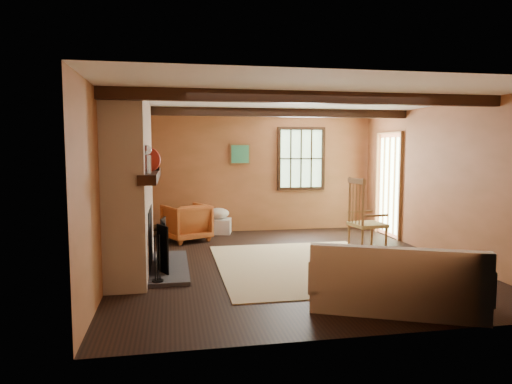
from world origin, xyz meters
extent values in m
plane|color=black|center=(0.00, 0.00, 0.00)|extent=(5.50, 5.50, 0.00)
cube|color=#A85F3B|center=(0.00, 2.75, 1.20)|extent=(5.00, 0.02, 2.40)
cube|color=#A85F3B|center=(0.00, -2.75, 1.20)|extent=(5.00, 0.02, 2.40)
cube|color=#A85F3B|center=(-2.50, 0.00, 1.20)|extent=(0.02, 5.50, 2.40)
cube|color=#A85F3B|center=(2.50, 0.00, 1.20)|extent=(0.02, 5.50, 2.40)
cube|color=white|center=(0.00, 0.00, 2.40)|extent=(5.00, 5.50, 0.02)
cube|color=black|center=(0.00, -1.20, 2.33)|extent=(5.00, 0.12, 0.14)
cube|color=black|center=(0.00, 1.20, 2.33)|extent=(5.00, 0.12, 0.14)
cube|color=black|center=(1.00, 2.72, 1.50)|extent=(1.02, 0.06, 1.32)
cube|color=#BDECB4|center=(1.00, 2.75, 1.50)|extent=(0.90, 0.01, 1.20)
cube|color=black|center=(1.00, 2.73, 1.50)|extent=(0.90, 0.03, 0.02)
cube|color=brown|center=(2.47, 1.70, 1.00)|extent=(0.06, 1.00, 2.06)
cube|color=#BDECB4|center=(2.50, 1.70, 1.00)|extent=(0.01, 0.80, 1.85)
cube|color=brown|center=(-0.30, 2.72, 1.60)|extent=(0.42, 0.03, 0.42)
cube|color=#297B6D|center=(-0.30, 2.71, 1.60)|extent=(0.36, 0.01, 0.36)
cube|color=#A25F3F|center=(-2.25, 0.00, 1.20)|extent=(0.50, 2.20, 2.40)
cube|color=black|center=(-2.18, 0.00, 0.45)|extent=(0.38, 1.00, 0.85)
cube|color=#37363B|center=(-1.75, 0.00, 0.03)|extent=(0.55, 1.80, 0.05)
cube|color=black|center=(-1.97, 0.00, 1.35)|extent=(0.22, 2.30, 0.12)
cube|color=black|center=(-1.82, -0.39, 0.37)|extent=(0.16, 0.30, 0.65)
cube|color=black|center=(-1.82, -0.06, 0.37)|extent=(0.06, 0.32, 0.65)
cube|color=black|center=(-1.82, 0.27, 0.37)|extent=(0.08, 0.32, 0.65)
cylinder|color=black|center=(-1.88, -0.80, 0.06)|extent=(0.15, 0.15, 0.02)
cylinder|color=black|center=(-1.91, -0.83, 0.35)|extent=(0.01, 0.01, 0.59)
cylinder|color=black|center=(-1.88, -0.80, 0.35)|extent=(0.01, 0.01, 0.59)
cylinder|color=black|center=(-1.85, -0.77, 0.35)|extent=(0.01, 0.01, 0.59)
cylinder|color=silver|center=(-1.98, -0.78, 1.52)|extent=(0.10, 0.10, 0.23)
sphere|color=silver|center=(-1.98, -0.78, 1.70)|extent=(0.12, 0.12, 0.12)
cylinder|color=#A82013|center=(-1.98, -0.33, 1.57)|extent=(0.32, 0.12, 0.32)
cube|color=black|center=(-1.98, 0.02, 1.48)|extent=(0.26, 0.18, 0.13)
cylinder|color=black|center=(-1.98, 0.35, 1.46)|extent=(0.07, 0.07, 0.09)
cylinder|color=black|center=(-1.98, 0.49, 1.45)|extent=(0.06, 0.06, 0.07)
cube|color=#D0C08B|center=(0.20, -0.20, 0.00)|extent=(2.50, 3.00, 0.01)
cube|color=tan|center=(1.44, 0.34, 0.48)|extent=(0.55, 0.57, 0.05)
cube|color=brown|center=(1.23, 0.32, 1.20)|extent=(0.11, 0.49, 0.09)
cylinder|color=brown|center=(1.68, 0.16, 0.25)|extent=(0.04, 0.04, 0.47)
cylinder|color=brown|center=(1.63, 0.58, 0.25)|extent=(0.04, 0.04, 0.47)
cylinder|color=brown|center=(1.25, 0.11, 0.25)|extent=(0.04, 0.04, 0.47)
cylinder|color=brown|center=(1.20, 0.53, 0.25)|extent=(0.04, 0.04, 0.47)
cylinder|color=brown|center=(1.25, 0.11, 0.85)|extent=(0.04, 0.04, 0.80)
cylinder|color=brown|center=(1.20, 0.53, 0.85)|extent=(0.04, 0.04, 0.80)
cylinder|color=brown|center=(1.24, 0.21, 0.83)|extent=(0.02, 0.02, 0.66)
cylinder|color=brown|center=(1.23, 0.32, 0.83)|extent=(0.02, 0.02, 0.66)
cylinder|color=brown|center=(1.22, 0.43, 0.83)|extent=(0.02, 0.02, 0.66)
cube|color=brown|center=(1.47, 0.11, 0.66)|extent=(0.45, 0.09, 0.03)
cube|color=brown|center=(1.41, 0.58, 0.66)|extent=(0.45, 0.09, 0.03)
cube|color=brown|center=(1.46, 0.13, 0.02)|extent=(0.91, 0.15, 0.03)
cube|color=brown|center=(1.42, 0.56, 0.02)|extent=(0.91, 0.15, 0.03)
cube|color=beige|center=(0.68, -2.08, 0.19)|extent=(1.93, 1.44, 0.39)
cube|color=beige|center=(0.54, -2.38, 0.48)|extent=(1.66, 0.84, 0.48)
cube|color=beige|center=(-0.09, -1.74, 0.37)|extent=(0.44, 0.77, 0.35)
cube|color=beige|center=(1.44, -2.42, 0.37)|extent=(0.44, 0.77, 0.35)
ellipsoid|color=beige|center=(1.12, -2.18, 0.48)|extent=(0.33, 0.23, 0.32)
cylinder|color=brown|center=(-2.22, 2.41, 0.06)|extent=(0.41, 0.12, 0.12)
cylinder|color=brown|center=(-2.08, 2.41, 0.06)|extent=(0.41, 0.12, 0.12)
cylinder|color=brown|center=(-1.95, 2.41, 0.06)|extent=(0.41, 0.12, 0.12)
cylinder|color=brown|center=(-2.22, 2.41, 0.18)|extent=(0.41, 0.12, 0.12)
cylinder|color=brown|center=(-2.08, 2.41, 0.18)|extent=(0.41, 0.12, 0.12)
cylinder|color=brown|center=(-1.95, 2.41, 0.18)|extent=(0.41, 0.12, 0.12)
cube|color=silver|center=(-0.77, 2.55, 0.15)|extent=(0.57, 0.48, 0.30)
ellipsoid|color=beige|center=(-0.77, 2.55, 0.41)|extent=(0.48, 0.40, 0.22)
imported|color=#BF6026|center=(-1.43, 1.96, 0.35)|extent=(0.99, 1.00, 0.69)
camera|label=1|loc=(-1.68, -6.54, 1.73)|focal=32.00mm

